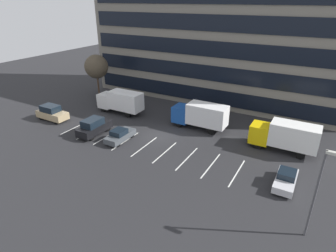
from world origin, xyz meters
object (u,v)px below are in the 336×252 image
object	(u,v)px
bare_tree	(96,67)
sedan_silver	(286,179)
suv_tan	(52,113)
street_light	(320,185)
sedan_charcoal	(120,135)
suv_black	(94,127)
box_truck_white	(121,101)
box_truck_yellow	(285,135)
box_truck_blue	(200,115)

from	to	relation	value
bare_tree	sedan_silver	bearing A→B (deg)	-18.44
suv_tan	street_light	bearing A→B (deg)	-9.46
sedan_charcoal	suv_black	xyz separation A→B (m)	(-4.00, -0.19, 0.32)
street_light	bare_tree	world-z (taller)	bare_tree
box_truck_white	sedan_charcoal	size ratio (longest dim) A/B	1.73
box_truck_yellow	sedan_silver	size ratio (longest dim) A/B	1.78
sedan_silver	bare_tree	world-z (taller)	bare_tree
street_light	bare_tree	bearing A→B (deg)	154.75
box_truck_blue	sedan_charcoal	bearing A→B (deg)	-130.86
box_truck_white	suv_tan	xyz separation A→B (m)	(-6.98, -6.99, -0.89)
suv_tan	street_light	world-z (taller)	street_light
box_truck_white	suv_tan	world-z (taller)	box_truck_white
suv_black	box_truck_yellow	bearing A→B (deg)	18.90
suv_tan	box_truck_blue	bearing A→B (deg)	21.56
sedan_charcoal	sedan_silver	bearing A→B (deg)	1.09
suv_tan	sedan_silver	bearing A→B (deg)	-0.05
sedan_silver	box_truck_white	bearing A→B (deg)	164.20
box_truck_blue	suv_tan	xyz separation A→B (m)	(-19.66, -7.77, -0.92)
suv_black	street_light	world-z (taller)	street_light
box_truck_white	street_light	world-z (taller)	street_light
suv_black	street_light	bearing A→B (deg)	-11.29
box_truck_yellow	suv_black	size ratio (longest dim) A/B	1.56
suv_tan	sedan_silver	distance (m)	31.77
box_truck_blue	suv_tan	distance (m)	21.16
suv_tan	sedan_silver	world-z (taller)	suv_tan
box_truck_white	bare_tree	world-z (taller)	bare_tree
suv_tan	bare_tree	distance (m)	11.78
sedan_charcoal	suv_black	world-z (taller)	suv_black
suv_tan	bare_tree	bearing A→B (deg)	94.97
box_truck_yellow	box_truck_blue	bearing A→B (deg)	175.26
box_truck_white	box_truck_yellow	bearing A→B (deg)	-0.28
suv_black	bare_tree	bearing A→B (deg)	129.79
box_truck_white	street_light	bearing A→B (deg)	-24.99
box_truck_blue	box_truck_yellow	distance (m)	10.78
box_truck_blue	sedan_silver	distance (m)	14.45
sedan_charcoal	suv_tan	xyz separation A→B (m)	(-12.60, 0.39, 0.31)
box_truck_white	street_light	distance (m)	30.15
sedan_silver	suv_tan	bearing A→B (deg)	179.95
sedan_charcoal	suv_tan	world-z (taller)	suv_tan
bare_tree	box_truck_white	bearing A→B (deg)	-26.15
suv_black	bare_tree	distance (m)	15.56
sedan_charcoal	street_light	bearing A→B (deg)	-13.80
sedan_silver	street_light	distance (m)	7.26
box_truck_blue	sedan_charcoal	distance (m)	10.86
box_truck_white	box_truck_yellow	size ratio (longest dim) A/B	0.99
box_truck_white	bare_tree	bearing A→B (deg)	153.85
sedan_charcoal	sedan_silver	world-z (taller)	sedan_charcoal
sedan_charcoal	bare_tree	distance (m)	18.25
box_truck_yellow	bare_tree	distance (m)	31.80
box_truck_blue	box_truck_yellow	xyz separation A→B (m)	(10.74, -0.89, -0.01)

